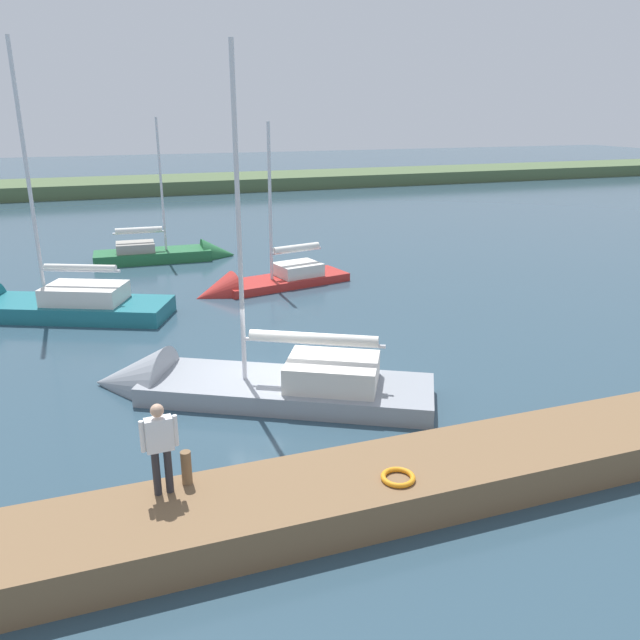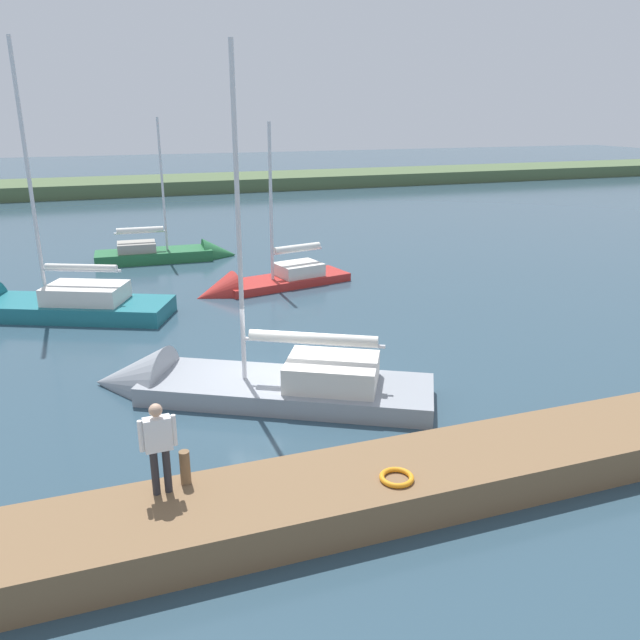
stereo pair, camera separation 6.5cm
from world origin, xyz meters
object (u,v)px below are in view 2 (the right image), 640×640
(sailboat_far_right, at_px, (261,286))
(person_on_dock, at_px, (158,442))
(sailboat_mid_channel, at_px, (175,257))
(sailboat_far_left, at_px, (232,388))
(mooring_post_near, at_px, (185,467))
(sailboat_behind_pier, at_px, (36,309))
(life_ring_buoy, at_px, (397,477))

(sailboat_far_right, bearing_deg, person_on_dock, 57.28)
(sailboat_mid_channel, bearing_deg, sailboat_far_left, -89.59)
(mooring_post_near, distance_m, sailboat_behind_pier, 15.04)
(mooring_post_near, distance_m, sailboat_far_right, 16.27)
(sailboat_far_right, distance_m, sailboat_behind_pier, 9.02)
(sailboat_behind_pier, bearing_deg, mooring_post_near, 128.32)
(sailboat_far_right, relative_size, sailboat_behind_pier, 0.73)
(sailboat_far_left, bearing_deg, person_on_dock, 94.87)
(life_ring_buoy, distance_m, sailboat_mid_channel, 23.53)
(sailboat_behind_pier, bearing_deg, sailboat_far_right, -150.85)
(sailboat_far_left, distance_m, sailboat_far_right, 10.74)
(life_ring_buoy, relative_size, sailboat_far_left, 0.07)
(mooring_post_near, bearing_deg, person_on_dock, 20.92)
(person_on_dock, bearing_deg, sailboat_far_left, -26.56)
(sailboat_far_left, xyz_separation_m, sailboat_mid_channel, (-0.55, -17.11, -0.05))
(sailboat_far_right, distance_m, sailboat_mid_channel, 7.48)
(sailboat_mid_channel, xyz_separation_m, sailboat_behind_pier, (6.14, 7.71, 0.11))
(sailboat_mid_channel, height_order, sailboat_behind_pier, sailboat_behind_pier)
(sailboat_far_right, bearing_deg, life_ring_buoy, 72.32)
(mooring_post_near, bearing_deg, sailboat_behind_pier, -75.77)
(sailboat_far_right, xyz_separation_m, person_on_dock, (5.73, 15.52, 1.71))
(sailboat_far_right, xyz_separation_m, sailboat_behind_pier, (8.98, 0.79, 0.14))
(life_ring_buoy, xyz_separation_m, person_on_dock, (4.22, -1.04, 0.99))
(sailboat_far_right, bearing_deg, sailboat_mid_channel, -80.10)
(life_ring_buoy, relative_size, sailboat_behind_pier, 0.06)
(mooring_post_near, relative_size, life_ring_buoy, 1.01)
(sailboat_far_left, bearing_deg, sailboat_mid_channel, -63.23)
(mooring_post_near, distance_m, person_on_dock, 0.85)
(sailboat_behind_pier, relative_size, person_on_dock, 6.06)
(life_ring_buoy, distance_m, person_on_dock, 4.45)
(mooring_post_near, height_order, person_on_dock, person_on_dock)
(mooring_post_near, height_order, sailboat_mid_channel, sailboat_mid_channel)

